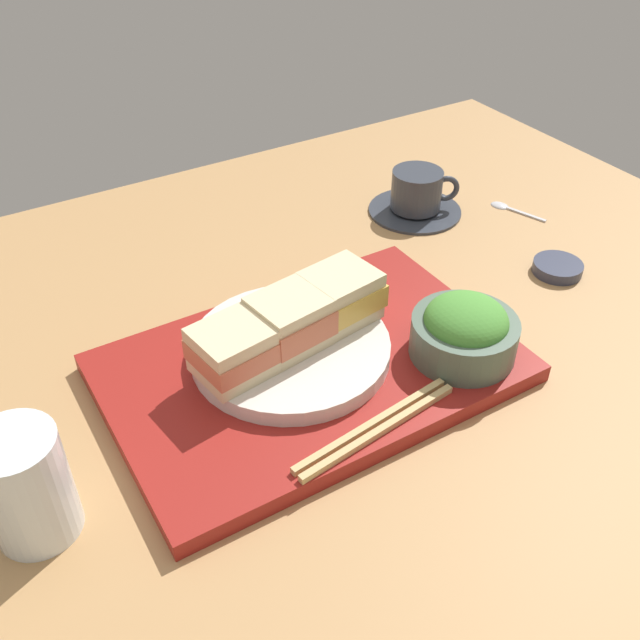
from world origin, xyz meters
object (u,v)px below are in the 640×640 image
object	(u,v)px
sandwich_far	(341,295)
small_sauce_dish	(558,268)
sandwich_middle	(289,321)
chopsticks_pair	(376,428)
teaspoon	(507,206)
salad_bowl	(465,331)
sandwich_plate	(290,348)
coffee_cup	(417,195)
sandwich_near	(233,351)
drinking_glass	(26,486)

from	to	relation	value
sandwich_far	small_sauce_dish	distance (cm)	31.80
sandwich_middle	chopsticks_pair	xyz separation A→B (cm)	(1.49, -13.61, -4.17)
chopsticks_pair	sandwich_far	bearing A→B (deg)	69.90
chopsticks_pair	small_sauce_dish	distance (cm)	38.48
teaspoon	salad_bowl	bearing A→B (deg)	-140.73
sandwich_plate	coffee_cup	world-z (taller)	coffee_cup
sandwich_near	coffee_cup	world-z (taller)	sandwich_near
salad_bowl	drinking_glass	size ratio (longest dim) A/B	1.06
sandwich_plate	sandwich_far	xyz separation A→B (cm)	(6.85, 1.04, 3.65)
sandwich_middle	teaspoon	size ratio (longest dim) A/B	0.95
sandwich_far	small_sauce_dish	xyz separation A→B (cm)	(31.15, -2.61, -5.80)
sandwich_plate	chopsticks_pair	size ratio (longest dim) A/B	1.12
sandwich_middle	salad_bowl	size ratio (longest dim) A/B	0.74
sandwich_near	small_sauce_dish	size ratio (longest dim) A/B	1.31
sandwich_far	coffee_cup	xyz separation A→B (cm)	(25.31, 19.24, -3.83)
sandwich_near	coffee_cup	bearing A→B (deg)	28.66
sandwich_far	sandwich_near	bearing A→B (deg)	-171.35
sandwich_middle	teaspoon	world-z (taller)	sandwich_middle
salad_bowl	chopsticks_pair	xyz separation A→B (cm)	(-14.09, -4.49, -2.65)
sandwich_middle	drinking_glass	bearing A→B (deg)	-166.97
sandwich_middle	drinking_glass	size ratio (longest dim) A/B	0.78
sandwich_near	coffee_cup	xyz separation A→B (cm)	(39.01, 21.32, -3.61)
salad_bowl	chopsticks_pair	world-z (taller)	salad_bowl
chopsticks_pair	small_sauce_dish	xyz separation A→B (cm)	(36.51, 12.04, -1.61)
sandwich_plate	small_sauce_dish	bearing A→B (deg)	-2.37
chopsticks_pair	coffee_cup	bearing A→B (deg)	47.86
sandwich_far	drinking_glass	size ratio (longest dim) A/B	0.81
drinking_glass	teaspoon	world-z (taller)	drinking_glass
chopsticks_pair	drinking_glass	size ratio (longest dim) A/B	1.78
sandwich_near	salad_bowl	world-z (taller)	sandwich_near
sandwich_plate	salad_bowl	distance (cm)	18.18
sandwich_far	sandwich_plate	bearing A→B (deg)	-171.35
drinking_glass	chopsticks_pair	bearing A→B (deg)	-13.61
chopsticks_pair	coffee_cup	xyz separation A→B (cm)	(30.67, 33.89, 0.36)
sandwich_far	chopsticks_pair	size ratio (longest dim) A/B	0.46
teaspoon	coffee_cup	bearing A→B (deg)	153.13
sandwich_middle	coffee_cup	size ratio (longest dim) A/B	0.62
sandwich_middle	teaspoon	bearing A→B (deg)	17.86
chopsticks_pair	sandwich_plate	bearing A→B (deg)	96.25
drinking_glass	coffee_cup	bearing A→B (deg)	23.98
sandwich_far	drinking_glass	world-z (taller)	drinking_glass
salad_bowl	small_sauce_dish	bearing A→B (deg)	18.60
sandwich_middle	teaspoon	distance (cm)	46.77
sandwich_plate	coffee_cup	distance (cm)	38.02
sandwich_near	coffee_cup	distance (cm)	44.60
sandwich_far	coffee_cup	bearing A→B (deg)	37.24
coffee_cup	sandwich_middle	bearing A→B (deg)	-147.76
sandwich_near	salad_bowl	distance (cm)	23.88
drinking_glass	small_sauce_dish	bearing A→B (deg)	4.25
coffee_cup	teaspoon	xyz separation A→B (cm)	(11.97, -6.06, -2.32)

